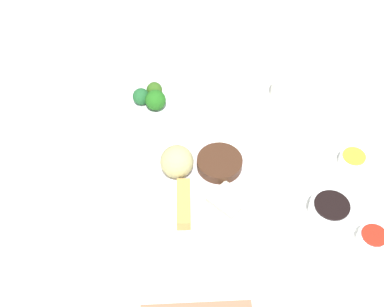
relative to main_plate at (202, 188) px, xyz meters
The scene contains 17 objects.
tabletop 0.06m from the main_plate, 22.06° to the left, with size 2.20×2.20×0.02m, color white.
main_plate is the anchor object (origin of this frame).
rice_scoop 0.08m from the main_plate, 168.99° to the left, with size 0.07×0.07×0.07m, color tan.
spring_roll 0.07m from the main_plate, 101.01° to the right, with size 0.11×0.03×0.03m, color gold.
crab_rangoon_wonton 0.07m from the main_plate, 11.01° to the right, with size 0.07×0.06×0.01m, color beige.
stir_fry_heap 0.07m from the main_plate, 78.99° to the left, with size 0.10×0.10×0.02m, color #442718.
broccoli_plate 0.26m from the main_plate, 139.17° to the left, with size 0.19×0.19×0.01m, color white.
broccoli_floret_0 0.30m from the main_plate, 144.52° to the left, with size 0.04×0.04×0.04m, color #23622F.
broccoli_floret_1 0.27m from the main_plate, 139.45° to the left, with size 0.05×0.05×0.05m, color #246C1C.
broccoli_floret_2 0.31m from the main_plate, 137.06° to the left, with size 0.04×0.04×0.04m, color #37641D.
soy_sauce_bowl 0.27m from the main_plate, 11.69° to the left, with size 0.09×0.09×0.03m, color white.
soy_sauce_bowl_liquid 0.28m from the main_plate, 11.69° to the left, with size 0.07×0.07×0.00m, color black.
sauce_ramekin_hot_mustard 0.35m from the main_plate, 36.86° to the left, with size 0.06×0.06×0.03m, color white.
sauce_ramekin_hot_mustard_liquid 0.35m from the main_plate, 36.86° to the left, with size 0.05×0.05×0.00m, color gold.
sauce_ramekin_sweet_and_sour 0.36m from the main_plate, ahead, with size 0.06×0.06×0.03m, color white.
sauce_ramekin_sweet_and_sour_liquid 0.37m from the main_plate, ahead, with size 0.05×0.05×0.00m, color red.
teacup 0.36m from the main_plate, 79.28° to the left, with size 0.06×0.06×0.05m, color white.
Camera 1 is at (0.19, -0.60, 0.92)m, focal length 46.85 mm.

